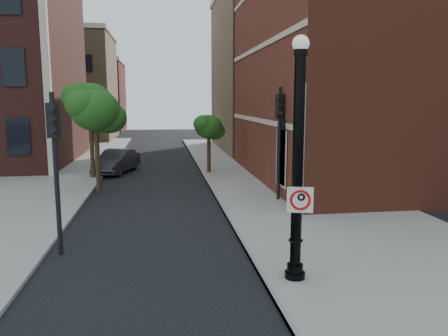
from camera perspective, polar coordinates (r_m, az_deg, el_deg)
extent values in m
plane|color=black|center=(11.21, -5.19, -15.58)|extent=(120.00, 120.00, 0.00)
cube|color=gray|center=(21.70, 9.36, -3.41)|extent=(8.00, 60.00, 0.12)
cube|color=gray|center=(29.80, -24.74, -0.77)|extent=(10.00, 50.00, 0.12)
cube|color=gray|center=(20.86, -1.06, -3.76)|extent=(0.10, 60.00, 0.14)
cube|color=maroon|center=(29.32, 26.47, 10.64)|extent=(22.00, 16.00, 12.00)
cube|color=black|center=(20.13, 7.53, 1.28)|extent=(0.08, 1.40, 2.40)
cube|color=beige|center=(24.83, 4.48, 6.23)|extent=(0.06, 16.00, 0.25)
cube|color=beige|center=(24.97, 4.60, 15.44)|extent=(0.06, 16.00, 0.25)
cube|color=beige|center=(28.06, -22.24, 13.07)|extent=(0.40, 0.40, 14.00)
cube|color=olive|center=(55.42, -20.56, 9.73)|extent=(12.00, 12.00, 12.00)
cube|color=maroon|center=(69.16, -18.06, 8.75)|extent=(12.00, 12.00, 10.00)
cube|color=olive|center=(43.51, 14.33, 11.72)|extent=(22.00, 14.00, 14.00)
cylinder|color=black|center=(11.68, 9.22, -13.86)|extent=(0.52, 0.52, 0.28)
cylinder|color=black|center=(11.60, 9.25, -12.80)|extent=(0.41, 0.41, 0.23)
cylinder|color=black|center=(10.91, 9.58, 0.02)|extent=(0.28, 0.28, 5.39)
torus|color=black|center=(11.34, 9.34, -9.31)|extent=(0.37, 0.37, 0.06)
cylinder|color=black|center=(10.84, 9.97, 14.64)|extent=(0.33, 0.33, 0.14)
sphere|color=silver|center=(10.87, 10.00, 15.72)|extent=(0.41, 0.41, 0.41)
cube|color=white|center=(10.92, 9.90, -4.13)|extent=(0.64, 0.16, 0.65)
cube|color=black|center=(10.86, 9.94, -2.60)|extent=(0.63, 0.15, 0.05)
cube|color=black|center=(10.99, 9.86, -5.64)|extent=(0.63, 0.15, 0.05)
cube|color=black|center=(10.90, 8.34, -4.12)|extent=(0.05, 0.02, 0.65)
cube|color=black|center=(10.96, 11.45, -4.13)|extent=(0.05, 0.02, 0.65)
torus|color=red|center=(10.92, 9.90, -4.13)|extent=(0.52, 0.18, 0.52)
cube|color=red|center=(10.92, 9.90, -4.13)|extent=(0.36, 0.09, 0.37)
cube|color=black|center=(10.92, 9.59, -4.13)|extent=(0.06, 0.02, 0.30)
torus|color=black|center=(10.91, 10.05, -3.77)|extent=(0.21, 0.10, 0.20)
cylinder|color=black|center=(10.86, 9.94, -2.63)|extent=(0.04, 0.03, 0.03)
imported|color=#2B2B30|center=(28.79, -13.83, 0.86)|extent=(2.83, 4.80, 1.50)
cylinder|color=black|center=(13.80, -21.06, -0.90)|extent=(0.14, 0.14, 4.86)
cube|color=black|center=(13.64, -21.44, 5.82)|extent=(0.34, 0.32, 1.01)
sphere|color=#E50505|center=(13.47, -21.60, 7.29)|extent=(0.18, 0.18, 0.18)
sphere|color=#FF8C00|center=(13.47, -21.52, 6.00)|extent=(0.18, 0.18, 0.18)
sphere|color=#00E519|center=(13.49, -21.45, 4.72)|extent=(0.18, 0.18, 0.18)
cylinder|color=black|center=(19.90, 7.22, 2.96)|extent=(0.15, 0.15, 5.21)
cube|color=black|center=(19.80, 7.31, 7.97)|extent=(0.37, 0.36, 1.09)
sphere|color=#E50505|center=(19.63, 7.38, 9.07)|extent=(0.20, 0.20, 0.20)
sphere|color=#FF8C00|center=(19.63, 7.36, 8.12)|extent=(0.20, 0.20, 0.20)
sphere|color=#00E519|center=(19.63, 7.35, 7.17)|extent=(0.20, 0.20, 0.20)
cylinder|color=#999999|center=(16.56, 10.28, 1.78)|extent=(0.11, 0.11, 5.26)
cylinder|color=#2E2112|center=(22.81, -16.22, 1.71)|extent=(0.24, 0.24, 3.86)
ellipsoid|color=#1C4312|center=(22.65, -16.46, 7.26)|extent=(2.43, 2.43, 2.06)
ellipsoid|color=#1C4312|center=(23.03, -14.90, 6.38)|extent=(1.87, 1.87, 1.59)
ellipsoid|color=#1C4312|center=(22.40, -17.88, 7.88)|extent=(1.76, 1.76, 1.50)
cylinder|color=#2E2112|center=(26.66, -16.89, 3.03)|extent=(0.24, 0.24, 4.19)
ellipsoid|color=#1C4312|center=(26.54, -17.12, 8.18)|extent=(2.64, 2.64, 2.24)
ellipsoid|color=#1C4312|center=(26.93, -15.66, 7.36)|extent=(2.04, 2.04, 1.73)
ellipsoid|color=#1C4312|center=(26.27, -18.45, 8.77)|extent=(1.92, 1.92, 1.63)
cylinder|color=#2E2112|center=(27.49, -1.99, 2.10)|extent=(0.24, 0.24, 2.78)
ellipsoid|color=#1C4312|center=(27.35, -2.00, 5.40)|extent=(1.75, 1.75, 1.49)
ellipsoid|color=#1C4312|center=(27.73, -1.25, 4.88)|extent=(1.35, 1.35, 1.15)
ellipsoid|color=#1C4312|center=(27.06, -2.71, 5.78)|extent=(1.27, 1.27, 1.08)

